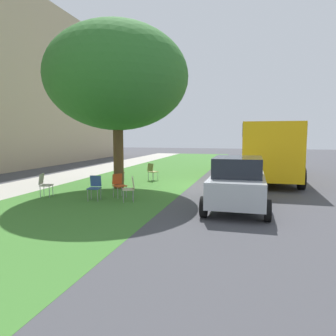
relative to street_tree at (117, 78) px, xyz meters
name	(u,v)px	position (x,y,z in m)	size (l,w,h in m)	color
ground	(195,186)	(1.36, -3.16, -4.76)	(80.00, 80.00, 0.00)	#424247
grass_verge	(130,183)	(1.36, 0.04, -4.75)	(48.00, 6.00, 0.01)	#3D752D
sidewalk_strip	(50,180)	(1.36, 4.44, -4.75)	(48.00, 2.80, 0.01)	#ADA89E
street_tree	(117,78)	(0.00, 0.00, 0.00)	(6.05, 6.05, 7.01)	brown
chair_0	(44,183)	(-2.52, 1.93, -4.24)	(0.51, 0.52, 0.88)	#ADA393
chair_1	(119,184)	(-1.87, -0.82, -4.24)	(0.58, 0.58, 0.88)	#C64C1E
chair_2	(119,171)	(1.91, 0.84, -4.24)	(0.43, 0.43, 0.88)	olive
chair_3	(95,186)	(-2.59, -0.21, -4.24)	(0.48, 0.47, 0.88)	#335184
chair_4	(130,187)	(-2.51, -1.54, -4.24)	(0.55, 0.55, 0.88)	beige
chair_5	(152,170)	(2.61, -0.69, -4.24)	(0.57, 0.57, 0.88)	olive
parked_car	(238,182)	(-2.56, -5.21, -3.92)	(3.70, 1.92, 1.65)	#ADB2B7
school_bus	(267,145)	(5.75, -6.45, -3.00)	(10.40, 2.80, 2.88)	yellow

